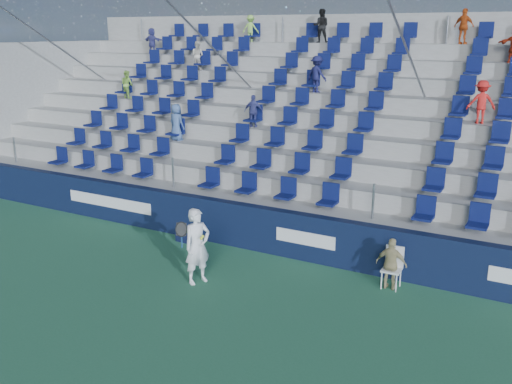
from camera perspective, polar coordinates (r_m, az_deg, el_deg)
ground at (r=12.88m, az=-6.94°, el=-10.19°), size 70.00×70.00×0.00m
sponsor_wall at (r=15.10m, az=-0.01°, el=-3.60°), size 24.00×0.32×1.20m
grandstand at (r=19.18m, az=7.39°, el=5.23°), size 24.00×8.17×6.63m
tennis_player at (r=13.13m, az=-5.89°, el=-5.39°), size 0.73×0.76×1.78m
line_judge_chair at (r=13.35m, az=13.54°, el=-7.02°), size 0.43×0.44×0.95m
line_judge at (r=13.20m, az=13.38°, el=-7.01°), size 0.71×0.31×1.20m
ball_bin at (r=15.93m, az=-6.90°, el=-4.32°), size 0.56×0.38×0.31m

